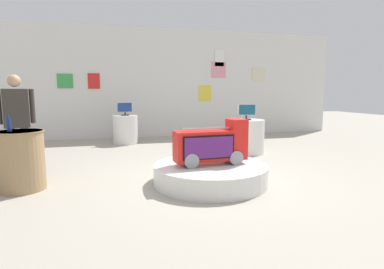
{
  "coord_description": "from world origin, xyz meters",
  "views": [
    {
      "loc": [
        -1.24,
        -4.59,
        1.38
      ],
      "look_at": [
        0.04,
        0.42,
        0.67
      ],
      "focal_mm": 28.5,
      "sensor_mm": 36.0,
      "label": 1
    }
  ],
  "objects_px": {
    "tv_on_center_rear": "(125,109)",
    "bottle_on_side_table": "(9,124)",
    "main_display_pedestal": "(210,174)",
    "tv_on_left_rear": "(246,112)",
    "novelty_firetruck_tv": "(212,146)",
    "display_pedestal_center_rear": "(126,129)",
    "shopper_browsing_near_truck": "(17,117)",
    "display_pedestal_left_rear": "(246,136)",
    "side_table_round": "(21,160)"
  },
  "relations": [
    {
      "from": "display_pedestal_left_rear",
      "to": "novelty_firetruck_tv",
      "type": "bearing_deg",
      "value": -125.7
    },
    {
      "from": "main_display_pedestal",
      "to": "bottle_on_side_table",
      "type": "bearing_deg",
      "value": 173.41
    },
    {
      "from": "main_display_pedestal",
      "to": "side_table_round",
      "type": "bearing_deg",
      "value": 172.59
    },
    {
      "from": "tv_on_center_rear",
      "to": "side_table_round",
      "type": "height_order",
      "value": "tv_on_center_rear"
    },
    {
      "from": "novelty_firetruck_tv",
      "to": "display_pedestal_left_rear",
      "type": "height_order",
      "value": "novelty_firetruck_tv"
    },
    {
      "from": "tv_on_left_rear",
      "to": "shopper_browsing_near_truck",
      "type": "bearing_deg",
      "value": -169.6
    },
    {
      "from": "display_pedestal_left_rear",
      "to": "display_pedestal_center_rear",
      "type": "bearing_deg",
      "value": 142.38
    },
    {
      "from": "novelty_firetruck_tv",
      "to": "tv_on_center_rear",
      "type": "xyz_separation_m",
      "value": [
        -1.14,
        4.1,
        0.38
      ]
    },
    {
      "from": "main_display_pedestal",
      "to": "novelty_firetruck_tv",
      "type": "height_order",
      "value": "novelty_firetruck_tv"
    },
    {
      "from": "bottle_on_side_table",
      "to": "display_pedestal_center_rear",
      "type": "bearing_deg",
      "value": 65.83
    },
    {
      "from": "display_pedestal_center_rear",
      "to": "side_table_round",
      "type": "bearing_deg",
      "value": -112.85
    },
    {
      "from": "display_pedestal_left_rear",
      "to": "shopper_browsing_near_truck",
      "type": "xyz_separation_m",
      "value": [
        -4.47,
        -0.82,
        0.59
      ]
    },
    {
      "from": "side_table_round",
      "to": "tv_on_left_rear",
      "type": "bearing_deg",
      "value": 22.19
    },
    {
      "from": "tv_on_left_rear",
      "to": "side_table_round",
      "type": "xyz_separation_m",
      "value": [
        -4.21,
        -1.72,
        -0.52
      ]
    },
    {
      "from": "shopper_browsing_near_truck",
      "to": "novelty_firetruck_tv",
      "type": "bearing_deg",
      "value": -22.77
    },
    {
      "from": "main_display_pedestal",
      "to": "display_pedestal_center_rear",
      "type": "height_order",
      "value": "display_pedestal_center_rear"
    },
    {
      "from": "main_display_pedestal",
      "to": "tv_on_center_rear",
      "type": "distance_m",
      "value": 4.32
    },
    {
      "from": "main_display_pedestal",
      "to": "side_table_round",
      "type": "height_order",
      "value": "side_table_round"
    },
    {
      "from": "tv_on_left_rear",
      "to": "bottle_on_side_table",
      "type": "height_order",
      "value": "tv_on_left_rear"
    },
    {
      "from": "tv_on_center_rear",
      "to": "bottle_on_side_table",
      "type": "relative_size",
      "value": 1.71
    },
    {
      "from": "main_display_pedestal",
      "to": "tv_on_left_rear",
      "type": "xyz_separation_m",
      "value": [
        1.51,
        2.07,
        0.81
      ]
    },
    {
      "from": "side_table_round",
      "to": "novelty_firetruck_tv",
      "type": "bearing_deg",
      "value": -7.45
    },
    {
      "from": "display_pedestal_left_rear",
      "to": "display_pedestal_center_rear",
      "type": "distance_m",
      "value": 3.32
    },
    {
      "from": "novelty_firetruck_tv",
      "to": "bottle_on_side_table",
      "type": "relative_size",
      "value": 4.69
    },
    {
      "from": "display_pedestal_left_rear",
      "to": "side_table_round",
      "type": "xyz_separation_m",
      "value": [
        -4.21,
        -1.72,
        0.05
      ]
    },
    {
      "from": "side_table_round",
      "to": "shopper_browsing_near_truck",
      "type": "bearing_deg",
      "value": 106.5
    },
    {
      "from": "display_pedestal_left_rear",
      "to": "side_table_round",
      "type": "height_order",
      "value": "side_table_round"
    },
    {
      "from": "tv_on_center_rear",
      "to": "bottle_on_side_table",
      "type": "distance_m",
      "value": 4.13
    },
    {
      "from": "main_display_pedestal",
      "to": "shopper_browsing_near_truck",
      "type": "relative_size",
      "value": 1.04
    },
    {
      "from": "novelty_firetruck_tv",
      "to": "bottle_on_side_table",
      "type": "xyz_separation_m",
      "value": [
        -2.83,
        0.33,
        0.37
      ]
    },
    {
      "from": "novelty_firetruck_tv",
      "to": "side_table_round",
      "type": "bearing_deg",
      "value": 172.55
    },
    {
      "from": "display_pedestal_center_rear",
      "to": "tv_on_center_rear",
      "type": "xyz_separation_m",
      "value": [
        -0.0,
        -0.0,
        0.57
      ]
    },
    {
      "from": "display_pedestal_left_rear",
      "to": "bottle_on_side_table",
      "type": "relative_size",
      "value": 3.48
    },
    {
      "from": "tv_on_center_rear",
      "to": "side_table_round",
      "type": "xyz_separation_m",
      "value": [
        -1.58,
        -3.74,
        -0.52
      ]
    },
    {
      "from": "tv_on_center_rear",
      "to": "novelty_firetruck_tv",
      "type": "bearing_deg",
      "value": -74.48
    },
    {
      "from": "novelty_firetruck_tv",
      "to": "display_pedestal_left_rear",
      "type": "xyz_separation_m",
      "value": [
        1.49,
        2.08,
        -0.19
      ]
    },
    {
      "from": "novelty_firetruck_tv",
      "to": "display_pedestal_center_rear",
      "type": "bearing_deg",
      "value": 105.5
    },
    {
      "from": "shopper_browsing_near_truck",
      "to": "side_table_round",
      "type": "bearing_deg",
      "value": -73.5
    },
    {
      "from": "display_pedestal_left_rear",
      "to": "tv_on_center_rear",
      "type": "bearing_deg",
      "value": 142.44
    },
    {
      "from": "novelty_firetruck_tv",
      "to": "shopper_browsing_near_truck",
      "type": "bearing_deg",
      "value": 157.23
    },
    {
      "from": "main_display_pedestal",
      "to": "shopper_browsing_near_truck",
      "type": "distance_m",
      "value": 3.32
    },
    {
      "from": "main_display_pedestal",
      "to": "shopper_browsing_near_truck",
      "type": "height_order",
      "value": "shopper_browsing_near_truck"
    },
    {
      "from": "display_pedestal_center_rear",
      "to": "bottle_on_side_table",
      "type": "distance_m",
      "value": 4.17
    },
    {
      "from": "display_pedestal_left_rear",
      "to": "tv_on_center_rear",
      "type": "xyz_separation_m",
      "value": [
        -2.63,
        2.02,
        0.57
      ]
    },
    {
      "from": "novelty_firetruck_tv",
      "to": "display_pedestal_center_rear",
      "type": "xyz_separation_m",
      "value": [
        -1.14,
        4.1,
        -0.19
      ]
    },
    {
      "from": "display_pedestal_center_rear",
      "to": "bottle_on_side_table",
      "type": "height_order",
      "value": "bottle_on_side_table"
    },
    {
      "from": "display_pedestal_center_rear",
      "to": "side_table_round",
      "type": "height_order",
      "value": "side_table_round"
    },
    {
      "from": "display_pedestal_left_rear",
      "to": "tv_on_center_rear",
      "type": "height_order",
      "value": "tv_on_center_rear"
    },
    {
      "from": "display_pedestal_left_rear",
      "to": "bottle_on_side_table",
      "type": "distance_m",
      "value": 4.7
    },
    {
      "from": "novelty_firetruck_tv",
      "to": "bottle_on_side_table",
      "type": "height_order",
      "value": "bottle_on_side_table"
    }
  ]
}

